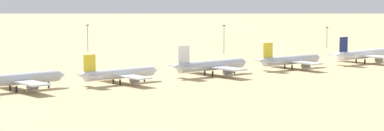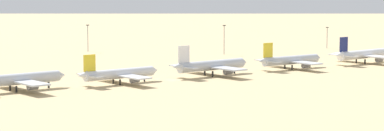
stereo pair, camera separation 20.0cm
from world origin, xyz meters
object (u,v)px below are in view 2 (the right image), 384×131
Objects in this scene: parked_jet_white_4 at (211,65)px; light_pole_west at (327,36)px; parked_jet_yellow_5 at (290,60)px; light_pole_east at (224,38)px; parked_jet_navy_6 at (362,54)px; parked_jet_yellow_2 at (16,79)px; light_pole_mid at (88,36)px; parked_jet_yellow_3 at (119,74)px.

light_pole_west is at bearing 22.47° from parked_jet_white_4.
light_pole_east reaches higher than parked_jet_yellow_5.
parked_jet_navy_6 is 88.36m from light_pole_west.
parked_jet_navy_6 is at bearing -6.72° from parked_jet_yellow_2.
light_pole_mid is (-83.77, 136.08, 4.54)m from parked_jet_navy_6.
parked_jet_white_4 is at bearing -93.32° from light_pole_mid.
parked_jet_navy_6 reaches higher than parked_jet_white_4.
parked_jet_navy_6 reaches higher than parked_jet_yellow_3.
parked_jet_yellow_2 is 2.60× the size of light_pole_mid.
light_pole_mid reaches higher than parked_jet_white_4.
light_pole_mid is 0.95× the size of light_pole_east.
light_pole_west reaches higher than parked_jet_yellow_3.
parked_jet_yellow_5 is at bearing -4.83° from parked_jet_yellow_3.
parked_jet_yellow_5 is at bearing 172.23° from parked_jet_navy_6.
parked_jet_yellow_3 is at bearing 176.26° from parked_jet_white_4.
parked_jet_navy_6 is 159.86m from light_pole_mid.
parked_jet_navy_6 is (136.87, 0.15, 0.45)m from parked_jet_yellow_3.
parked_jet_yellow_5 is at bearing -5.05° from parked_jet_white_4.
parked_jet_yellow_5 reaches higher than parked_jet_yellow_3.
light_pole_east is (-28.47, 76.93, 4.94)m from parked_jet_navy_6.
parked_jet_white_4 is 135.42m from light_pole_mid.
light_pole_west is at bearing 50.56° from parked_jet_navy_6.
parked_jet_navy_6 is 2.67× the size of light_pole_mid.
light_pole_west is at bearing -2.13° from light_pole_east.
parked_jet_yellow_3 is 136.88m from parked_jet_navy_6.
parked_jet_yellow_5 is 2.37× the size of light_pole_east.
parked_jet_yellow_5 is 140.18m from light_pole_mid.
parked_jet_navy_6 is (177.77, -3.31, 0.12)m from parked_jet_yellow_2.
parked_jet_white_4 is 2.66× the size of light_pole_mid.
light_pole_west is (94.47, 73.02, 3.47)m from parked_jet_yellow_5.
parked_jet_yellow_5 is 46.42m from parked_jet_navy_6.
parked_jet_yellow_3 is at bearing -158.13° from light_pole_west.
light_pole_mid is at bearing 103.36° from parked_jet_yellow_5.
light_pole_east is at bearing 45.11° from parked_jet_white_4.
light_pole_east is (108.40, 77.08, 5.39)m from parked_jet_yellow_3.
parked_jet_yellow_3 is 0.90× the size of parked_jet_white_4.
parked_jet_navy_6 reaches higher than parked_jet_yellow_2.
parked_jet_yellow_3 is at bearing 178.66° from parked_jet_yellow_5.
light_pole_mid is at bearing 49.05° from parked_jet_yellow_2.
parked_jet_yellow_5 is at bearing -74.53° from light_pole_mid.
light_pole_west is (139.66, 73.11, 3.18)m from parked_jet_white_4.
light_pole_west is 145.69m from light_pole_mid.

